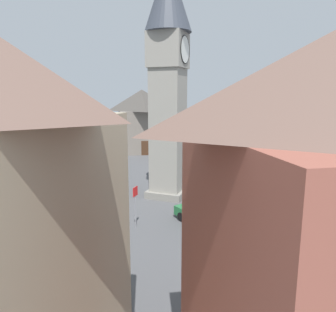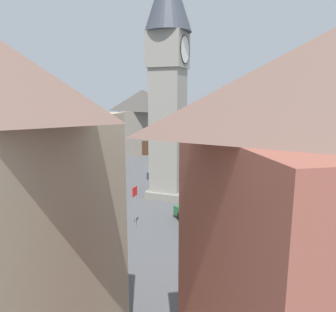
{
  "view_description": "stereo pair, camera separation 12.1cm",
  "coord_description": "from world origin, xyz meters",
  "px_view_note": "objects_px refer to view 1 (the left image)",
  "views": [
    {
      "loc": [
        -24.84,
        -9.53,
        8.62
      ],
      "look_at": [
        0.0,
        0.0,
        3.52
      ],
      "focal_mm": 34.04,
      "sensor_mm": 36.0,
      "label": 1
    },
    {
      "loc": [
        -24.8,
        -9.65,
        8.62
      ],
      "look_at": [
        0.0,
        0.0,
        3.52
      ],
      "focal_mm": 34.04,
      "sensor_mm": 36.0,
      "label": 2
    }
  ],
  "objects_px": {
    "car_red_corner": "(59,221)",
    "car_black_far": "(281,211)",
    "lamp_post": "(227,159)",
    "clock_tower": "(168,62)",
    "pedestrian": "(121,185)",
    "car_blue_kerb": "(190,167)",
    "building_terrace_right": "(142,120)",
    "building_corner_back": "(299,131)",
    "tree": "(34,147)",
    "road_sign": "(135,200)",
    "car_silver_kerb": "(202,214)",
    "car_green_alley": "(207,158)",
    "car_white_side": "(101,164)"
  },
  "relations": [
    {
      "from": "car_red_corner",
      "to": "car_black_far",
      "type": "xyz_separation_m",
      "value": [
        6.88,
        -13.17,
        0.0
      ]
    },
    {
      "from": "car_red_corner",
      "to": "lamp_post",
      "type": "bearing_deg",
      "value": -34.34
    },
    {
      "from": "clock_tower",
      "to": "pedestrian",
      "type": "xyz_separation_m",
      "value": [
        -1.68,
        3.73,
        -10.28
      ]
    },
    {
      "from": "car_blue_kerb",
      "to": "pedestrian",
      "type": "relative_size",
      "value": 2.62
    },
    {
      "from": "building_terrace_right",
      "to": "building_corner_back",
      "type": "height_order",
      "value": "building_terrace_right"
    },
    {
      "from": "tree",
      "to": "building_terrace_right",
      "type": "relative_size",
      "value": 0.66
    },
    {
      "from": "car_blue_kerb",
      "to": "car_red_corner",
      "type": "xyz_separation_m",
      "value": [
        -17.8,
        3.24,
        0.0
      ]
    },
    {
      "from": "lamp_post",
      "to": "road_sign",
      "type": "bearing_deg",
      "value": 157.69
    },
    {
      "from": "pedestrian",
      "to": "tree",
      "type": "relative_size",
      "value": 0.23
    },
    {
      "from": "lamp_post",
      "to": "clock_tower",
      "type": "bearing_deg",
      "value": 120.87
    },
    {
      "from": "car_silver_kerb",
      "to": "building_corner_back",
      "type": "relative_size",
      "value": 0.38
    },
    {
      "from": "clock_tower",
      "to": "pedestrian",
      "type": "relative_size",
      "value": 11.44
    },
    {
      "from": "building_corner_back",
      "to": "lamp_post",
      "type": "height_order",
      "value": "building_corner_back"
    },
    {
      "from": "car_green_alley",
      "to": "lamp_post",
      "type": "relative_size",
      "value": 0.94
    },
    {
      "from": "car_blue_kerb",
      "to": "building_corner_back",
      "type": "xyz_separation_m",
      "value": [
        4.8,
        -11.08,
        3.95
      ]
    },
    {
      "from": "car_white_side",
      "to": "car_green_alley",
      "type": "xyz_separation_m",
      "value": [
        7.84,
        -10.63,
        0.0
      ]
    },
    {
      "from": "car_green_alley",
      "to": "lamp_post",
      "type": "distance_m",
      "value": 12.39
    },
    {
      "from": "clock_tower",
      "to": "car_silver_kerb",
      "type": "distance_m",
      "value": 12.48
    },
    {
      "from": "car_blue_kerb",
      "to": "car_black_far",
      "type": "distance_m",
      "value": 14.76
    },
    {
      "from": "car_green_alley",
      "to": "car_blue_kerb",
      "type": "bearing_deg",
      "value": 174.72
    },
    {
      "from": "car_red_corner",
      "to": "car_white_side",
      "type": "bearing_deg",
      "value": 23.69
    },
    {
      "from": "car_white_side",
      "to": "car_black_far",
      "type": "bearing_deg",
      "value": -113.63
    },
    {
      "from": "car_silver_kerb",
      "to": "tree",
      "type": "xyz_separation_m",
      "value": [
        0.63,
        14.72,
        3.65
      ]
    },
    {
      "from": "pedestrian",
      "to": "building_corner_back",
      "type": "distance_m",
      "value": 20.85
    },
    {
      "from": "car_silver_kerb",
      "to": "car_black_far",
      "type": "distance_m",
      "value": 5.51
    },
    {
      "from": "car_blue_kerb",
      "to": "lamp_post",
      "type": "distance_m",
      "value": 7.92
    },
    {
      "from": "car_black_far",
      "to": "building_corner_back",
      "type": "bearing_deg",
      "value": -4.17
    },
    {
      "from": "building_corner_back",
      "to": "lamp_post",
      "type": "distance_m",
      "value": 12.09
    },
    {
      "from": "car_silver_kerb",
      "to": "pedestrian",
      "type": "xyz_separation_m",
      "value": [
        3.38,
        8.15,
        0.25
      ]
    },
    {
      "from": "car_blue_kerb",
      "to": "tree",
      "type": "relative_size",
      "value": 0.61
    },
    {
      "from": "car_white_side",
      "to": "car_black_far",
      "type": "height_order",
      "value": "same"
    },
    {
      "from": "tree",
      "to": "car_white_side",
      "type": "bearing_deg",
      "value": 2.0
    },
    {
      "from": "tree",
      "to": "building_corner_back",
      "type": "xyz_separation_m",
      "value": [
        17.52,
        -20.81,
        0.3
      ]
    },
    {
      "from": "building_terrace_right",
      "to": "road_sign",
      "type": "relative_size",
      "value": 3.91
    },
    {
      "from": "car_green_alley",
      "to": "tree",
      "type": "height_order",
      "value": "tree"
    },
    {
      "from": "clock_tower",
      "to": "car_black_far",
      "type": "xyz_separation_m",
      "value": [
        -2.63,
        -9.36,
        -10.52
      ]
    },
    {
      "from": "building_corner_back",
      "to": "car_red_corner",
      "type": "bearing_deg",
      "value": 147.64
    },
    {
      "from": "building_corner_back",
      "to": "car_black_far",
      "type": "bearing_deg",
      "value": 175.83
    },
    {
      "from": "car_silver_kerb",
      "to": "road_sign",
      "type": "bearing_deg",
      "value": 118.21
    },
    {
      "from": "car_black_far",
      "to": "tree",
      "type": "height_order",
      "value": "tree"
    },
    {
      "from": "car_silver_kerb",
      "to": "tree",
      "type": "height_order",
      "value": "tree"
    },
    {
      "from": "car_white_side",
      "to": "building_corner_back",
      "type": "bearing_deg",
      "value": -71.82
    },
    {
      "from": "lamp_post",
      "to": "tree",
      "type": "bearing_deg",
      "value": 115.7
    },
    {
      "from": "car_blue_kerb",
      "to": "car_white_side",
      "type": "height_order",
      "value": "same"
    },
    {
      "from": "car_red_corner",
      "to": "building_terrace_right",
      "type": "relative_size",
      "value": 0.41
    },
    {
      "from": "car_black_far",
      "to": "building_terrace_right",
      "type": "bearing_deg",
      "value": 43.33
    },
    {
      "from": "car_silver_kerb",
      "to": "car_green_alley",
      "type": "height_order",
      "value": "same"
    },
    {
      "from": "pedestrian",
      "to": "tree",
      "type": "height_order",
      "value": "tree"
    },
    {
      "from": "lamp_post",
      "to": "road_sign",
      "type": "xyz_separation_m",
      "value": [
        -9.88,
        4.05,
        -1.21
      ]
    },
    {
      "from": "car_white_side",
      "to": "pedestrian",
      "type": "bearing_deg",
      "value": -138.4
    }
  ]
}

